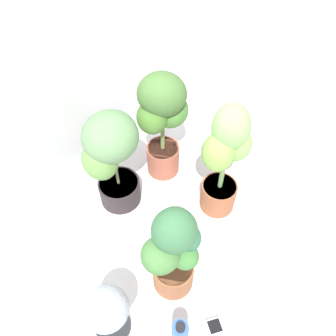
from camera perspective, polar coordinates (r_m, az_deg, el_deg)
ground_plane at (r=2.17m, az=3.12°, el=-10.45°), size 8.00×8.00×0.00m
mylar_back_wall at (r=1.86m, az=-20.18°, el=18.86°), size 3.20×0.01×2.00m
potted_plant_back_center at (r=1.98m, az=-9.28°, el=1.83°), size 0.41×0.37×0.70m
potted_plant_back_right at (r=2.10m, az=-0.88°, el=8.14°), size 0.41×0.37×0.78m
potted_plant_front_left at (r=1.70m, az=0.97°, el=-13.58°), size 0.34×0.29×0.67m
potted_plant_front_right at (r=1.94m, az=9.24°, el=1.56°), size 0.35×0.27×0.82m
hygrometer_box at (r=1.96m, az=7.59°, el=-24.26°), size 0.11×0.11×0.03m
floor_fan at (r=1.73m, az=-9.98°, el=-21.83°), size 0.24×0.24×0.39m
nutrient_bottle at (r=1.87m, az=1.96°, el=-25.21°), size 0.08×0.08×0.18m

